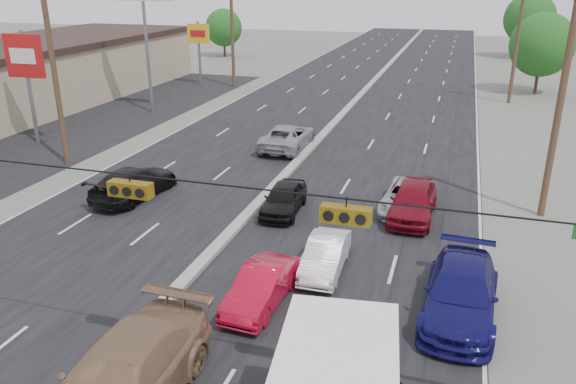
% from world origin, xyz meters
% --- Properties ---
extents(ground, '(200.00, 200.00, 0.00)m').
position_xyz_m(ground, '(0.00, 0.00, 0.00)').
color(ground, '#606356').
rests_on(ground, ground).
extents(road_surface, '(20.00, 160.00, 0.02)m').
position_xyz_m(road_surface, '(0.00, 30.00, 0.00)').
color(road_surface, black).
rests_on(road_surface, ground).
extents(center_median, '(0.50, 160.00, 0.20)m').
position_xyz_m(center_median, '(0.00, 30.00, 0.10)').
color(center_median, gray).
rests_on(center_median, ground).
extents(strip_mall, '(12.00, 42.00, 4.60)m').
position_xyz_m(strip_mall, '(-26.00, 25.00, 2.30)').
color(strip_mall, tan).
rests_on(strip_mall, ground).
extents(parking_lot, '(10.00, 42.00, 0.02)m').
position_xyz_m(parking_lot, '(-17.00, 25.00, 0.00)').
color(parking_lot, black).
rests_on(parking_lot, ground).
extents(utility_pole_left_b, '(1.60, 0.30, 10.00)m').
position_xyz_m(utility_pole_left_b, '(-12.50, 15.00, 5.11)').
color(utility_pole_left_b, '#422D1E').
rests_on(utility_pole_left_b, ground).
extents(utility_pole_left_c, '(1.60, 0.30, 10.00)m').
position_xyz_m(utility_pole_left_c, '(-12.50, 40.00, 5.11)').
color(utility_pole_left_c, '#422D1E').
rests_on(utility_pole_left_c, ground).
extents(utility_pole_right_b, '(1.60, 0.30, 10.00)m').
position_xyz_m(utility_pole_right_b, '(12.50, 15.00, 5.11)').
color(utility_pole_right_b, '#422D1E').
rests_on(utility_pole_right_b, ground).
extents(utility_pole_right_c, '(1.60, 0.30, 10.00)m').
position_xyz_m(utility_pole_right_c, '(12.50, 40.00, 5.11)').
color(utility_pole_right_c, '#422D1E').
rests_on(utility_pole_right_c, ground).
extents(traffic_signals, '(25.00, 0.30, 0.54)m').
position_xyz_m(traffic_signals, '(1.40, 0.00, 5.49)').
color(traffic_signals, black).
rests_on(traffic_signals, ground).
extents(pole_sign_mid, '(2.60, 0.25, 7.00)m').
position_xyz_m(pole_sign_mid, '(-17.00, 18.00, 5.11)').
color(pole_sign_mid, slate).
rests_on(pole_sign_mid, ground).
extents(pole_sign_far, '(2.20, 0.25, 6.00)m').
position_xyz_m(pole_sign_far, '(-16.00, 40.00, 4.41)').
color(pole_sign_far, slate).
rests_on(pole_sign_far, ground).
extents(tree_left_far, '(4.80, 4.80, 6.12)m').
position_xyz_m(tree_left_far, '(-22.00, 60.00, 3.72)').
color(tree_left_far, '#382619').
rests_on(tree_left_far, ground).
extents(tree_right_mid, '(5.60, 5.60, 7.14)m').
position_xyz_m(tree_right_mid, '(15.00, 45.00, 4.34)').
color(tree_right_mid, '#382619').
rests_on(tree_right_mid, ground).
extents(tree_right_far, '(6.40, 6.40, 8.16)m').
position_xyz_m(tree_right_far, '(16.00, 70.00, 4.96)').
color(tree_right_far, '#382619').
rests_on(tree_right_far, ground).
extents(tan_sedan, '(2.63, 6.18, 1.78)m').
position_xyz_m(tan_sedan, '(1.40, -1.09, 0.89)').
color(tan_sedan, '#8C6B4B').
rests_on(tan_sedan, ground).
extents(red_sedan, '(1.55, 3.93, 1.27)m').
position_xyz_m(red_sedan, '(3.00, 4.40, 0.64)').
color(red_sedan, red).
rests_on(red_sedan, ground).
extents(queue_car_a, '(1.77, 3.96, 1.32)m').
position_xyz_m(queue_car_a, '(1.40, 11.92, 0.66)').
color(queue_car_a, black).
rests_on(queue_car_a, ground).
extents(queue_car_b, '(1.41, 3.75, 1.22)m').
position_xyz_m(queue_car_b, '(4.46, 7.19, 0.61)').
color(queue_car_b, white).
rests_on(queue_car_b, ground).
extents(queue_car_c, '(2.39, 4.67, 1.26)m').
position_xyz_m(queue_car_c, '(6.70, 13.75, 0.63)').
color(queue_car_c, '#B0B1B8').
rests_on(queue_car_c, ground).
extents(queue_car_d, '(2.45, 5.48, 1.56)m').
position_xyz_m(queue_car_d, '(9.15, 5.66, 0.78)').
color(queue_car_d, '#131156').
rests_on(queue_car_d, ground).
extents(queue_car_e, '(1.98, 4.66, 1.57)m').
position_xyz_m(queue_car_e, '(7.00, 13.02, 0.79)').
color(queue_car_e, maroon).
rests_on(queue_car_e, ground).
extents(oncoming_near, '(2.59, 5.23, 1.46)m').
position_xyz_m(oncoming_near, '(-6.04, 11.59, 0.73)').
color(oncoming_near, black).
rests_on(oncoming_near, ground).
extents(oncoming_far, '(2.51, 5.42, 1.50)m').
position_xyz_m(oncoming_far, '(-1.40, 21.56, 0.75)').
color(oncoming_far, '#94969B').
rests_on(oncoming_far, ground).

